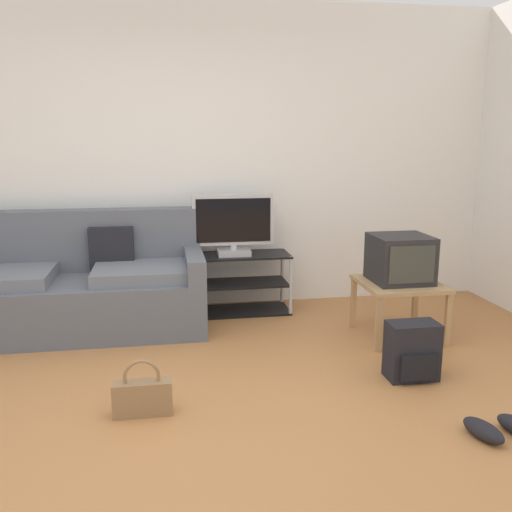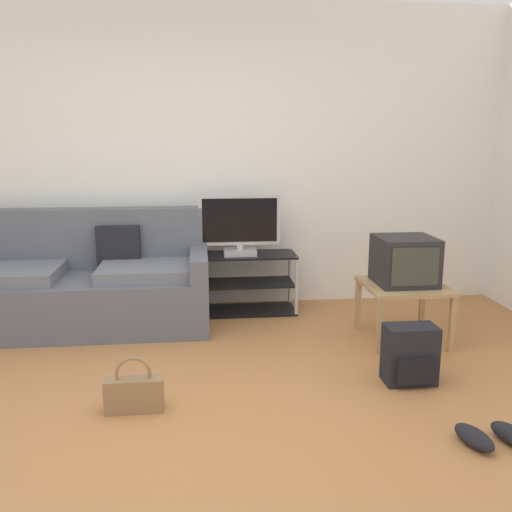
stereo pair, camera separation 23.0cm
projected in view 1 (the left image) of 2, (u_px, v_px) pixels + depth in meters
ground_plane at (179, 445)px, 2.83m from camera, size 9.00×9.80×0.02m
wall_back at (166, 158)px, 4.90m from camera, size 9.00×0.10×2.70m
couch at (77, 288)px, 4.45m from camera, size 2.04×0.86×0.94m
tv_stand at (234, 283)px, 4.89m from camera, size 0.99×0.39×0.53m
flat_tv at (233, 226)px, 4.76m from camera, size 0.70×0.22×0.53m
side_table at (399, 289)px, 4.26m from camera, size 0.60×0.60×0.44m
crt_tv at (400, 259)px, 4.23m from camera, size 0.43×0.42×0.36m
backpack at (412, 351)px, 3.55m from camera, size 0.32×0.26×0.38m
handbag at (143, 396)px, 3.10m from camera, size 0.33×0.11×0.33m
sneakers_pair at (501, 429)px, 2.88m from camera, size 0.39×0.28×0.09m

